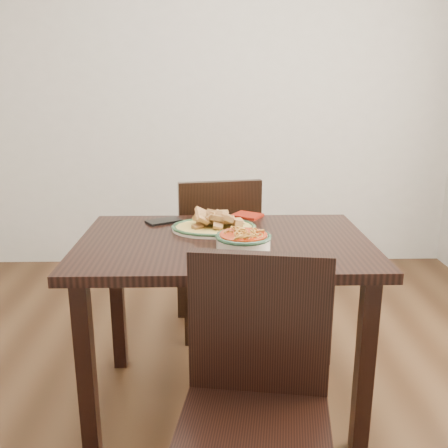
{
  "coord_description": "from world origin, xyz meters",
  "views": [
    {
      "loc": [
        -0.06,
        -2.0,
        1.35
      ],
      "look_at": [
        -0.01,
        -0.07,
        0.81
      ],
      "focal_mm": 40.0,
      "sensor_mm": 36.0,
      "label": 1
    }
  ],
  "objects_px": {
    "dining_table": "(224,264)",
    "smartphone": "(164,221)",
    "noodle_bowl": "(243,240)",
    "chair_far": "(217,249)",
    "chair_near": "(256,395)",
    "fish_plate": "(214,220)"
  },
  "relations": [
    {
      "from": "chair_far",
      "to": "smartphone",
      "type": "distance_m",
      "value": 0.5
    },
    {
      "from": "noodle_bowl",
      "to": "dining_table",
      "type": "bearing_deg",
      "value": 116.24
    },
    {
      "from": "dining_table",
      "to": "noodle_bowl",
      "type": "bearing_deg",
      "value": -63.76
    },
    {
      "from": "fish_plate",
      "to": "noodle_bowl",
      "type": "relative_size",
      "value": 1.67
    },
    {
      "from": "chair_far",
      "to": "smartphone",
      "type": "bearing_deg",
      "value": 45.74
    },
    {
      "from": "chair_far",
      "to": "fish_plate",
      "type": "height_order",
      "value": "chair_far"
    },
    {
      "from": "smartphone",
      "to": "chair_near",
      "type": "bearing_deg",
      "value": -100.61
    },
    {
      "from": "fish_plate",
      "to": "noodle_bowl",
      "type": "height_order",
      "value": "fish_plate"
    },
    {
      "from": "chair_near",
      "to": "smartphone",
      "type": "relative_size",
      "value": 5.81
    },
    {
      "from": "dining_table",
      "to": "noodle_bowl",
      "type": "distance_m",
      "value": 0.21
    },
    {
      "from": "dining_table",
      "to": "chair_near",
      "type": "bearing_deg",
      "value": -83.89
    },
    {
      "from": "chair_far",
      "to": "noodle_bowl",
      "type": "height_order",
      "value": "chair_far"
    },
    {
      "from": "fish_plate",
      "to": "dining_table",
      "type": "bearing_deg",
      "value": -73.49
    },
    {
      "from": "dining_table",
      "to": "smartphone",
      "type": "relative_size",
      "value": 7.62
    },
    {
      "from": "chair_far",
      "to": "chair_near",
      "type": "relative_size",
      "value": 1.0
    },
    {
      "from": "chair_far",
      "to": "dining_table",
      "type": "bearing_deg",
      "value": 82.19
    },
    {
      "from": "fish_plate",
      "to": "noodle_bowl",
      "type": "xyz_separation_m",
      "value": [
        0.11,
        -0.28,
        -0.0
      ]
    },
    {
      "from": "chair_near",
      "to": "smartphone",
      "type": "distance_m",
      "value": 1.04
    },
    {
      "from": "chair_far",
      "to": "fish_plate",
      "type": "xyz_separation_m",
      "value": [
        -0.02,
        -0.49,
        0.3
      ]
    },
    {
      "from": "noodle_bowl",
      "to": "chair_far",
      "type": "bearing_deg",
      "value": 96.95
    },
    {
      "from": "chair_far",
      "to": "noodle_bowl",
      "type": "xyz_separation_m",
      "value": [
        0.09,
        -0.76,
        0.29
      ]
    },
    {
      "from": "chair_far",
      "to": "chair_near",
      "type": "bearing_deg",
      "value": 84.19
    }
  ]
}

